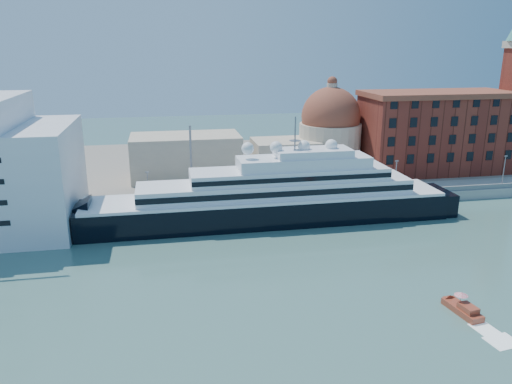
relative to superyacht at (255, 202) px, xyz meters
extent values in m
plane|color=#3C6862|center=(6.85, -23.00, -4.70)|extent=(400.00, 400.00, 0.00)
cube|color=gray|center=(6.85, 11.00, -3.45)|extent=(180.00, 10.00, 2.50)
cube|color=slate|center=(6.85, 52.00, -3.70)|extent=(260.00, 72.00, 2.00)
cube|color=slate|center=(6.85, 6.50, -1.60)|extent=(180.00, 0.10, 1.20)
cube|color=black|center=(2.48, 0.00, -2.42)|extent=(80.78, 12.43, 6.73)
cone|color=black|center=(-39.98, 0.00, -2.42)|extent=(10.36, 12.43, 12.43)
cube|color=black|center=(42.87, 0.00, -2.63)|extent=(6.21, 11.39, 6.21)
cube|color=white|center=(2.48, 0.00, 1.20)|extent=(78.71, 12.63, 0.62)
cube|color=white|center=(4.55, 0.00, 3.07)|extent=(60.07, 10.36, 3.11)
cube|color=black|center=(4.55, -5.17, 3.07)|extent=(60.07, 0.15, 1.24)
cube|color=white|center=(7.66, 0.00, 5.97)|extent=(43.50, 9.32, 2.69)
cube|color=white|center=(10.77, 0.00, 8.56)|extent=(29.00, 8.28, 2.49)
cube|color=white|center=(12.84, 0.00, 10.63)|extent=(16.57, 7.25, 1.66)
cylinder|color=slate|center=(8.69, 0.00, 14.98)|extent=(0.31, 0.31, 7.25)
sphere|color=white|center=(-1.66, 0.00, 12.08)|extent=(2.69, 2.69, 2.69)
sphere|color=white|center=(4.55, 0.00, 12.08)|extent=(2.69, 2.69, 2.69)
sphere|color=white|center=(10.77, 0.00, 12.08)|extent=(2.69, 2.69, 2.69)
sphere|color=white|center=(16.98, 0.00, 12.08)|extent=(2.69, 2.69, 2.69)
cube|color=white|center=(-35.07, -0.44, -4.13)|extent=(11.43, 3.94, 1.52)
cube|color=white|center=(-33.18, -0.47, -2.90)|extent=(3.82, 2.42, 1.14)
cube|color=maroon|center=(22.66, -44.13, -4.31)|extent=(3.13, 6.97, 1.12)
cube|color=maroon|center=(22.81, -45.25, -3.35)|extent=(2.15, 3.02, 0.90)
cylinder|color=slate|center=(22.59, -43.58, -2.91)|extent=(0.07, 0.07, 1.80)
cone|color=red|center=(22.59, -43.58, -1.90)|extent=(2.02, 2.02, 0.45)
cube|color=maroon|center=(58.85, 29.00, 8.30)|extent=(42.00, 18.00, 22.00)
cube|color=brown|center=(58.85, 29.00, 19.80)|extent=(43.00, 19.00, 1.50)
cube|color=maroon|center=(82.85, 29.00, 14.80)|extent=(6.00, 6.00, 35.00)
cylinder|color=beige|center=(28.85, 35.00, 4.30)|extent=(18.00, 18.00, 14.00)
sphere|color=brown|center=(28.85, 35.00, 13.30)|extent=(17.00, 17.00, 17.00)
cylinder|color=beige|center=(28.85, 35.00, 21.30)|extent=(3.00, 3.00, 3.00)
cube|color=beige|center=(14.85, 33.00, 2.30)|extent=(18.00, 14.00, 10.00)
cube|color=beige|center=(-13.15, 35.00, 3.30)|extent=(30.00, 16.00, 12.00)
cylinder|color=slate|center=(-53.15, 8.00, 1.80)|extent=(0.24, 0.24, 8.00)
cube|color=slate|center=(-53.15, 8.00, 5.90)|extent=(0.80, 0.30, 0.25)
cylinder|color=slate|center=(-23.15, 8.00, 1.80)|extent=(0.24, 0.24, 8.00)
cube|color=slate|center=(-23.15, 8.00, 5.90)|extent=(0.80, 0.30, 0.25)
cylinder|color=slate|center=(6.85, 8.00, 1.80)|extent=(0.24, 0.24, 8.00)
cube|color=slate|center=(6.85, 8.00, 5.90)|extent=(0.80, 0.30, 0.25)
cylinder|color=slate|center=(36.85, 8.00, 1.80)|extent=(0.24, 0.24, 8.00)
cube|color=slate|center=(36.85, 8.00, 5.90)|extent=(0.80, 0.30, 0.25)
cylinder|color=slate|center=(66.85, 8.00, 1.80)|extent=(0.24, 0.24, 8.00)
cube|color=slate|center=(66.85, 8.00, 5.90)|extent=(0.80, 0.30, 0.25)
cylinder|color=slate|center=(-13.15, 10.00, 6.80)|extent=(0.50, 0.50, 18.00)
camera|label=1|loc=(-19.46, -102.72, 33.29)|focal=35.00mm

